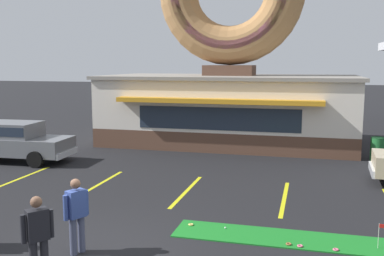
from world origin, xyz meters
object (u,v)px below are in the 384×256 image
Objects in this scene: pedestrian_hooded_kid at (76,213)px; car_grey at (15,140)px; golf_ball at (225,228)px; pedestrian_clipboard_woman at (38,235)px; putting_flag_pin at (381,230)px; trash_bin at (377,149)px.

car_grey is at bearing 132.86° from pedestrian_hooded_kid.
car_grey is at bearing 151.04° from golf_ball.
pedestrian_hooded_kid is at bearing -142.85° from golf_ball.
pedestrian_clipboard_woman is at bearing -130.03° from golf_ball.
car_grey is at bearing 156.66° from putting_flag_pin.
putting_flag_pin is at bearing -23.34° from car_grey.
car_grey is 2.89× the size of pedestrian_hooded_kid.
pedestrian_clipboard_woman is (-0.07, -1.27, -0.00)m from pedestrian_hooded_kid.
pedestrian_hooded_kid reaches higher than car_grey.
car_grey is at bearing -164.93° from trash_bin.
pedestrian_hooded_kid is at bearing -163.77° from putting_flag_pin.
golf_ball is 0.03× the size of pedestrian_hooded_kid.
pedestrian_hooded_kid is 13.47m from trash_bin.
trash_bin is (1.19, 9.48, 0.06)m from putting_flag_pin.
putting_flag_pin is at bearing 16.23° from pedestrian_hooded_kid.
car_grey is (-9.66, 5.35, 0.82)m from golf_ball.
putting_flag_pin is 6.45m from pedestrian_hooded_kid.
putting_flag_pin is 14.25m from car_grey.
trash_bin is (14.26, 3.84, -0.37)m from car_grey.
pedestrian_hooded_kid is at bearing -47.14° from car_grey.
car_grey is 14.78m from trash_bin.
trash_bin is at bearing 82.86° from putting_flag_pin.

